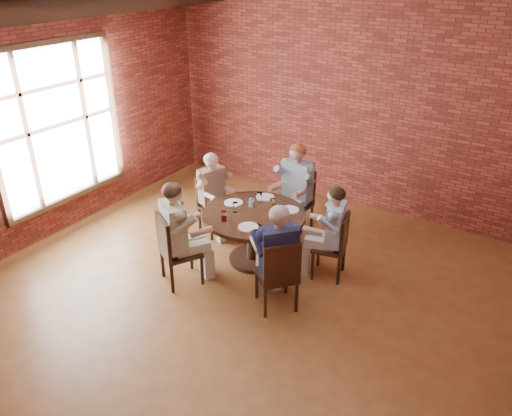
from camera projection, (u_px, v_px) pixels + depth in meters
The scene contains 28 objects.
floor at pixel (224, 305), 6.11m from camera, with size 7.00×7.00×0.00m, color brown.
ceiling at pixel (213, 8), 4.57m from camera, with size 7.00×7.00×0.00m, color white.
wall_back at pixel (348, 104), 7.98m from camera, with size 7.00×7.00×0.00m, color #983A2B.
wall_left at pixel (29, 128), 6.89m from camera, with size 7.00×7.00×0.00m, color #983A2B.
ceiling_beam at pixel (44, 9), 5.80m from camera, with size 0.22×6.90×0.26m, color #321A10.
window at pixel (57, 125), 7.18m from camera, with size 0.10×2.16×2.36m.
dining_table at pixel (254, 227), 6.78m from camera, with size 1.40×1.40×0.75m.
chair_a at pixel (336, 244), 6.46m from camera, with size 0.49×0.49×0.91m.
diner_a at pixel (330, 233), 6.41m from camera, with size 0.50×0.62×1.29m, color #4682B7, non-canonical shape.
chair_b at pixel (298, 198), 7.61m from camera, with size 0.49×0.49×0.98m.
diner_b at pixel (295, 190), 7.46m from camera, with size 0.57×0.70×1.40m, color #7D929F, non-canonical shape.
chair_c at pixel (212, 202), 7.56m from camera, with size 0.52×0.52×0.91m.
diner_c at pixel (214, 195), 7.44m from camera, with size 0.50×0.61×1.28m, color brown, non-canonical shape.
chair_d at pixel (173, 248), 6.32m from camera, with size 0.63×0.63×0.98m.
diner_d at pixel (179, 234), 6.28m from camera, with size 0.57×0.70×1.41m, color #B8A790, non-canonical shape.
chair_e at pixel (279, 273), 5.82m from camera, with size 0.63×0.63×0.96m.
diner_e at pixel (277, 257), 5.82m from camera, with size 0.55×0.68×1.37m, color #161C3F, non-canonical shape.
plate_a at pixel (289, 210), 6.75m from camera, with size 0.26×0.26×0.01m, color white.
plate_b at pixel (265, 197), 7.10m from camera, with size 0.26×0.26×0.01m, color white.
plate_c at pixel (233, 203), 6.94m from camera, with size 0.26×0.26×0.01m, color white.
plate_d at pixel (248, 227), 6.32m from camera, with size 0.26×0.26×0.01m, color white.
glass_a at pixel (276, 212), 6.56m from camera, with size 0.07×0.07×0.14m, color white.
glass_b at pixel (272, 203), 6.78m from camera, with size 0.07×0.07×0.14m, color white.
glass_c at pixel (260, 197), 6.95m from camera, with size 0.07×0.07×0.14m, color white.
glass_d at pixel (251, 202), 6.81m from camera, with size 0.07×0.07×0.14m, color white.
glass_e at pixel (235, 207), 6.68m from camera, with size 0.07×0.07×0.14m, color white.
glass_f at pixel (224, 216), 6.45m from camera, with size 0.07×0.07×0.14m, color white.
smartphone at pixel (256, 227), 6.34m from camera, with size 0.08×0.15×0.01m, color black.
Camera 1 is at (2.95, -3.94, 3.84)m, focal length 35.00 mm.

